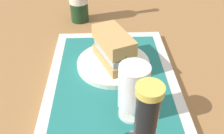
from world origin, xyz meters
The scene contains 6 objects.
ground_plane centered at (0.00, 0.00, 0.00)m, with size 3.00×3.00×0.00m, color olive.
tray centered at (0.00, 0.00, 0.01)m, with size 0.44×0.32×0.02m, color silver.
placemat centered at (0.00, 0.00, 0.02)m, with size 0.38×0.27×0.00m, color #1E6B66.
plate centered at (-0.04, 0.01, 0.03)m, with size 0.19×0.19×0.01m, color silver.
sandwich centered at (-0.04, 0.01, 0.08)m, with size 0.14×0.11×0.08m.
beer_glass centered at (0.13, 0.04, 0.09)m, with size 0.06×0.06×0.12m.
Camera 1 is at (0.48, -0.02, 0.42)m, focal length 39.72 mm.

